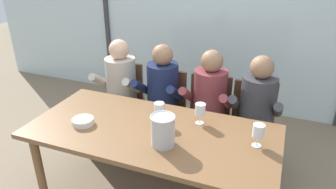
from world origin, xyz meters
TOP-DOWN VIEW (x-y plane):
  - ground at (0.00, 1.00)m, footprint 14.00×14.00m
  - window_glass_panel at (0.00, 2.06)m, footprint 7.15×0.03m
  - window_mullion_left at (-1.61, 2.04)m, footprint 0.06×0.06m
  - dining_table at (0.00, 0.00)m, footprint 1.95×0.91m
  - chair_near_curtain at (-0.77, 0.89)m, footprint 0.46×0.46m
  - chair_left_of_center at (-0.24, 0.85)m, footprint 0.44×0.44m
  - chair_center at (0.24, 0.87)m, footprint 0.48×0.48m
  - chair_right_of_center at (0.69, 0.88)m, footprint 0.49×0.49m
  - person_beige_jumper at (-0.72, 0.73)m, footprint 0.47×0.62m
  - person_navy_polo at (-0.24, 0.73)m, footprint 0.47×0.62m
  - person_maroon_top at (0.26, 0.73)m, footprint 0.47×0.62m
  - person_charcoal_jacket at (0.71, 0.73)m, footprint 0.46×0.61m
  - ice_bucket_primary at (0.16, -0.15)m, footprint 0.18×0.18m
  - tasting_bowl at (-0.55, -0.12)m, footprint 0.17×0.17m
  - wine_glass_by_left_taster at (0.79, 0.08)m, footprint 0.08×0.08m
  - wine_glass_near_bucket at (0.32, 0.23)m, footprint 0.08×0.08m
  - wine_glass_center_pour at (0.01, 0.13)m, footprint 0.08×0.08m

SIDE VIEW (x-z plane):
  - ground at x=0.00m, z-range 0.00..0.00m
  - chair_near_curtain at x=-0.77m, z-range 0.07..0.94m
  - chair_left_of_center at x=-0.24m, z-range 0.07..0.94m
  - chair_center at x=0.24m, z-range 0.07..0.94m
  - chair_right_of_center at x=0.69m, z-range 0.07..0.94m
  - dining_table at x=0.00m, z-range 0.29..1.03m
  - person_beige_jumper at x=-0.72m, z-range 0.08..1.27m
  - person_navy_polo at x=-0.24m, z-range 0.08..1.27m
  - person_maroon_top at x=0.26m, z-range 0.08..1.27m
  - person_charcoal_jacket at x=0.71m, z-range 0.08..1.27m
  - tasting_bowl at x=-0.55m, z-range 0.74..0.79m
  - wine_glass_by_left_taster at x=0.79m, z-range 0.77..0.95m
  - wine_glass_center_pour at x=0.01m, z-range 0.77..0.95m
  - ice_bucket_primary at x=0.16m, z-range 0.75..0.98m
  - wine_glass_near_bucket at x=0.32m, z-range 0.78..0.95m
  - window_glass_panel at x=0.00m, z-range 0.00..2.60m
  - window_mullion_left at x=-1.61m, z-range 0.00..2.60m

